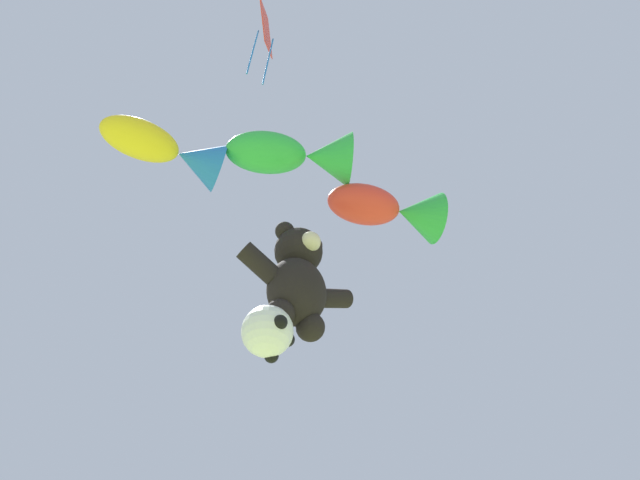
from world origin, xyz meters
name	(u,v)px	position (x,y,z in m)	size (l,w,h in m)	color
teddy_bear_kite	(298,278)	(1.04, 4.60, 7.28)	(2.25, 0.99, 2.28)	black
soccer_ball_kite	(268,332)	(0.59, 4.64, 6.01)	(0.85, 0.85, 0.78)	white
fish_kite_crimson	(391,210)	(2.58, 3.67, 9.25)	(2.46, 1.74, 1.07)	red
fish_kite_emerald	(297,155)	(0.56, 4.07, 9.91)	(2.61, 2.08, 1.09)	green
fish_kite_goldfin	(170,150)	(-1.53, 5.31, 9.74)	(2.41, 1.27, 0.98)	yellow
diamond_kite	(265,33)	(-0.84, 3.37, 12.55)	(0.94, 1.01, 3.03)	red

